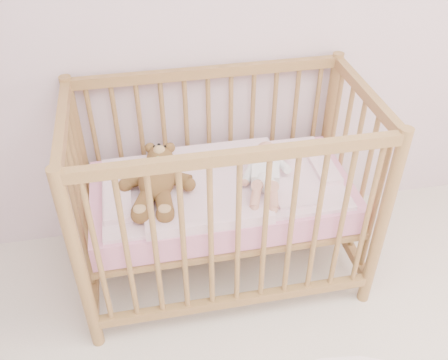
{
  "coord_description": "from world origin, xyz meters",
  "views": [
    {
      "loc": [
        -0.63,
        -0.19,
        2.01
      ],
      "look_at": [
        -0.28,
        1.55,
        0.62
      ],
      "focal_mm": 40.0,
      "sensor_mm": 36.0,
      "label": 1
    }
  ],
  "objects": [
    {
      "name": "teddy_bear",
      "position": [
        -0.58,
        1.58,
        0.65
      ],
      "size": [
        0.45,
        0.57,
        0.14
      ],
      "primitive_type": null,
      "rotation": [
        0.0,
        0.0,
        -0.18
      ],
      "color": "brown",
      "rests_on": "blanket"
    },
    {
      "name": "baby",
      "position": [
        -0.08,
        1.58,
        0.64
      ],
      "size": [
        0.36,
        0.53,
        0.12
      ],
      "primitive_type": null,
      "rotation": [
        0.0,
        0.0,
        -0.28
      ],
      "color": "white",
      "rests_on": "blanket"
    },
    {
      "name": "crib",
      "position": [
        -0.28,
        1.6,
        0.5
      ],
      "size": [
        1.36,
        0.76,
        1.0
      ],
      "primitive_type": null,
      "color": "#9C6F42",
      "rests_on": "floor"
    },
    {
      "name": "mattress",
      "position": [
        -0.28,
        1.6,
        0.49
      ],
      "size": [
        1.22,
        0.62,
        0.13
      ],
      "primitive_type": "cube",
      "color": "pink",
      "rests_on": "crib"
    },
    {
      "name": "blanket",
      "position": [
        -0.28,
        1.6,
        0.56
      ],
      "size": [
        1.1,
        0.58,
        0.06
      ],
      "primitive_type": null,
      "color": "#F4A8C1",
      "rests_on": "mattress"
    }
  ]
}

